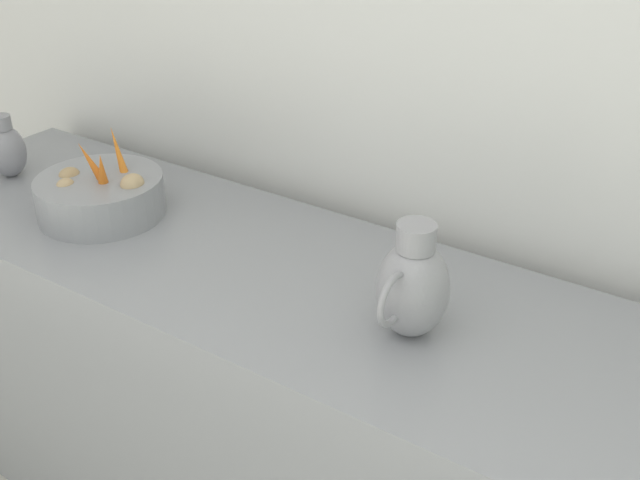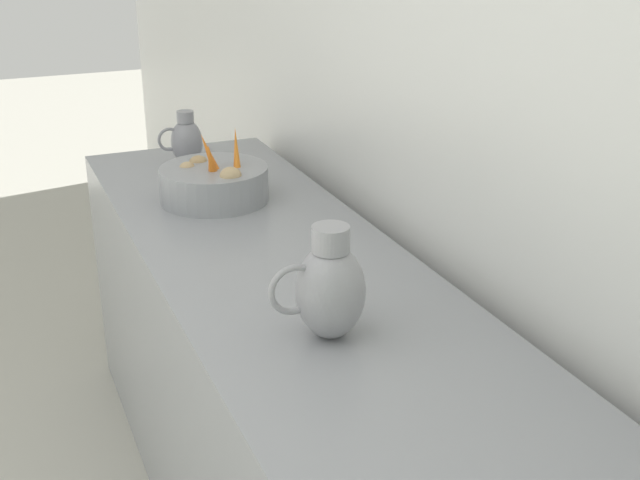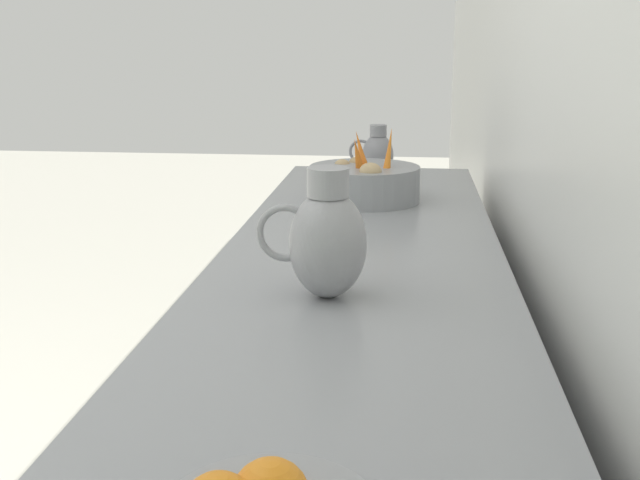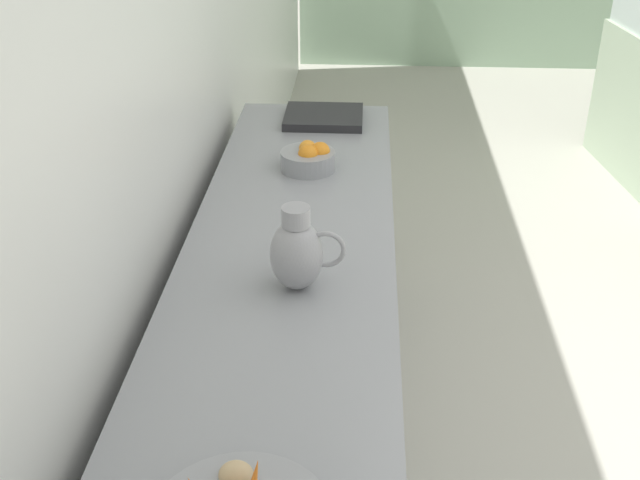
{
  "view_description": "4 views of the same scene",
  "coord_description": "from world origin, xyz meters",
  "views": [
    {
      "loc": [
        -0.28,
        0.39,
        1.83
      ],
      "look_at": [
        -1.45,
        -0.4,
        1.05
      ],
      "focal_mm": 42.64,
      "sensor_mm": 36.0,
      "label": 1
    },
    {
      "loc": [
        -0.82,
        1.27,
        1.76
      ],
      "look_at": [
        -1.5,
        -0.32,
        1.06
      ],
      "focal_mm": 46.68,
      "sensor_mm": 36.0,
      "label": 2
    },
    {
      "loc": [
        -1.61,
        1.31,
        1.39
      ],
      "look_at": [
        -1.43,
        -0.32,
        0.97
      ],
      "focal_mm": 45.23,
      "sensor_mm": 36.0,
      "label": 3
    },
    {
      "loc": [
        -1.28,
        -2.08,
        2.09
      ],
      "look_at": [
        -1.4,
        -0.17,
        1.04
      ],
      "focal_mm": 44.13,
      "sensor_mm": 36.0,
      "label": 4
    }
  ],
  "objects": [
    {
      "name": "metal_pitcher_tall",
      "position": [
        -1.46,
        -0.18,
        1.01
      ],
      "size": [
        0.21,
        0.15,
        0.25
      ],
      "color": "#939399",
      "rests_on": "prep_counter"
    },
    {
      "name": "metal_pitcher_short",
      "position": [
        -1.5,
        -1.54,
        0.98
      ],
      "size": [
        0.16,
        0.11,
        0.19
      ],
      "color": "gray",
      "rests_on": "prep_counter"
    },
    {
      "name": "vegetable_colander",
      "position": [
        -1.48,
        -1.12,
        0.95
      ],
      "size": [
        0.34,
        0.34,
        0.23
      ],
      "color": "gray",
      "rests_on": "prep_counter"
    }
  ]
}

